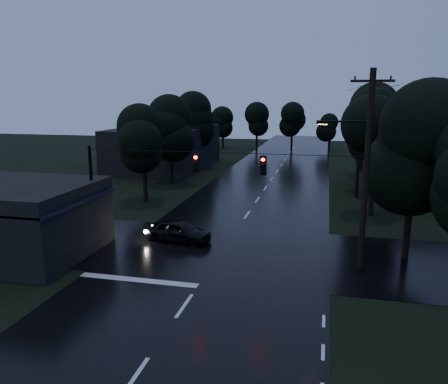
% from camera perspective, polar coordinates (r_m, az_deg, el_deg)
% --- Properties ---
extents(ground, '(160.00, 160.00, 0.00)m').
position_cam_1_polar(ground, '(15.17, -11.62, -22.77)').
color(ground, black).
rests_on(ground, ground).
extents(main_road, '(12.00, 120.00, 0.02)m').
position_cam_1_polar(main_road, '(42.43, 5.44, 0.47)').
color(main_road, black).
rests_on(main_road, ground).
extents(cross_street, '(60.00, 9.00, 0.02)m').
position_cam_1_polar(cross_street, '(25.35, -0.19, -7.67)').
color(cross_street, black).
rests_on(cross_street, ground).
extents(building_far_right, '(10.00, 14.00, 4.40)m').
position_cam_1_polar(building_far_right, '(46.42, 23.62, 3.27)').
color(building_far_right, black).
rests_on(building_far_right, ground).
extents(building_far_left, '(10.00, 16.00, 5.00)m').
position_cam_1_polar(building_far_left, '(55.11, -7.68, 5.78)').
color(building_far_left, black).
rests_on(building_far_left, ground).
extents(utility_pole_main, '(3.50, 0.30, 10.00)m').
position_cam_1_polar(utility_pole_main, '(22.51, 17.88, 3.02)').
color(utility_pole_main, black).
rests_on(utility_pole_main, ground).
extents(utility_pole_far, '(2.00, 0.30, 7.50)m').
position_cam_1_polar(utility_pole_far, '(39.56, 17.18, 4.82)').
color(utility_pole_far, black).
rests_on(utility_pole_far, ground).
extents(anchor_pole_left, '(0.18, 0.18, 6.00)m').
position_cam_1_polar(anchor_pole_left, '(26.33, -16.81, -0.64)').
color(anchor_pole_left, black).
rests_on(anchor_pole_left, ground).
extents(span_signals, '(15.00, 0.37, 1.12)m').
position_cam_1_polar(span_signals, '(22.97, 0.57, 3.75)').
color(span_signals, black).
rests_on(span_signals, ground).
extents(tree_corner_near, '(4.48, 4.48, 9.44)m').
position_cam_1_polar(tree_corner_near, '(24.73, 23.65, 5.09)').
color(tree_corner_near, black).
rests_on(tree_corner_near, ground).
extents(tree_left_a, '(3.92, 3.92, 8.26)m').
position_cam_1_polar(tree_left_a, '(36.37, -10.47, 6.71)').
color(tree_left_a, black).
rests_on(tree_left_a, ground).
extents(tree_left_b, '(4.20, 4.20, 8.85)m').
position_cam_1_polar(tree_left_b, '(43.97, -7.03, 8.25)').
color(tree_left_b, black).
rests_on(tree_left_b, ground).
extents(tree_left_c, '(4.48, 4.48, 9.44)m').
position_cam_1_polar(tree_left_c, '(53.60, -3.94, 9.43)').
color(tree_left_c, black).
rests_on(tree_left_c, ground).
extents(tree_right_a, '(4.20, 4.20, 8.85)m').
position_cam_1_polar(tree_right_a, '(33.50, 19.23, 6.42)').
color(tree_right_a, black).
rests_on(tree_right_a, ground).
extents(tree_right_b, '(4.48, 4.48, 9.44)m').
position_cam_1_polar(tree_right_b, '(41.46, 19.00, 7.96)').
color(tree_right_b, black).
rests_on(tree_right_b, ground).
extents(tree_right_c, '(4.76, 4.76, 10.03)m').
position_cam_1_polar(tree_right_c, '(51.44, 18.64, 9.12)').
color(tree_right_c, black).
rests_on(tree_right_c, ground).
extents(car, '(4.11, 2.05, 1.35)m').
position_cam_1_polar(car, '(26.84, -5.85, -5.07)').
color(car, black).
rests_on(car, ground).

